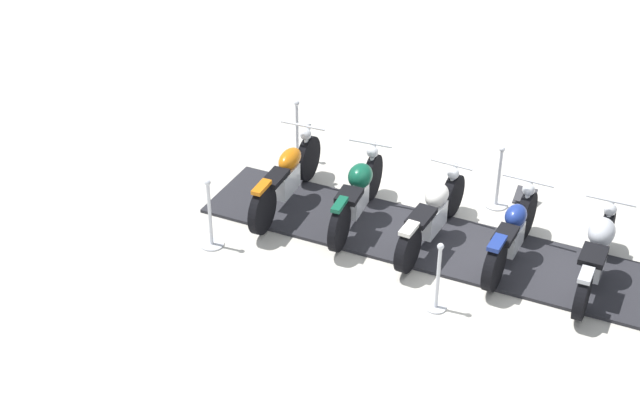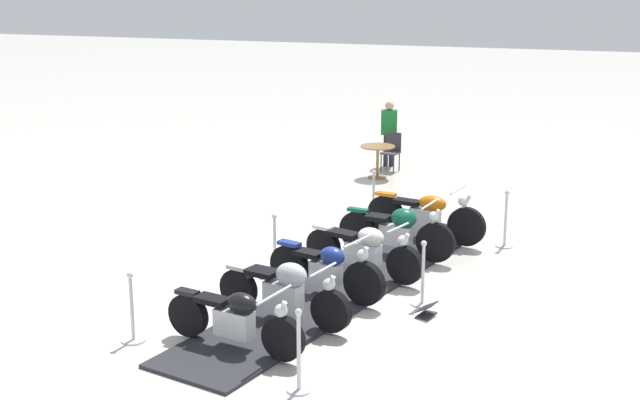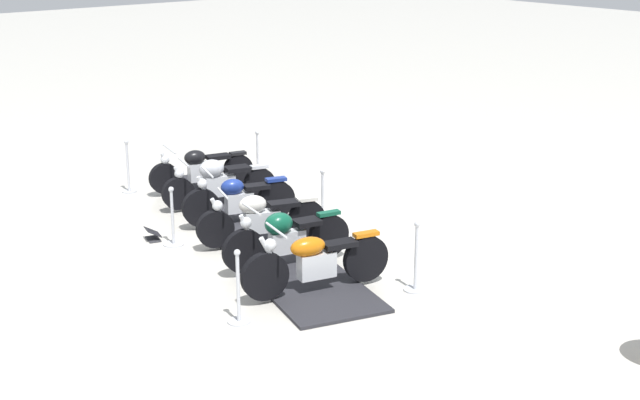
% 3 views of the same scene
% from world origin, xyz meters
% --- Properties ---
extents(ground_plane, '(80.00, 80.00, 0.00)m').
position_xyz_m(ground_plane, '(0.00, 0.00, 0.00)').
color(ground_plane, beige).
extents(display_platform, '(3.52, 8.07, 0.05)m').
position_xyz_m(display_platform, '(0.00, 0.00, 0.03)').
color(display_platform, '#28282D').
rests_on(display_platform, ground_plane).
extents(motorcycle_black, '(2.15, 0.85, 0.90)m').
position_xyz_m(motorcycle_black, '(-0.75, -2.79, 0.47)').
color(motorcycle_black, black).
rests_on(motorcycle_black, display_platform).
extents(motorcycle_chrome, '(2.20, 0.86, 0.91)m').
position_xyz_m(motorcycle_chrome, '(-0.43, -1.68, 0.51)').
color(motorcycle_chrome, black).
rests_on(motorcycle_chrome, display_platform).
extents(motorcycle_navy, '(2.04, 0.91, 1.00)m').
position_xyz_m(motorcycle_navy, '(-0.13, -0.56, 0.48)').
color(motorcycle_navy, black).
rests_on(motorcycle_navy, display_platform).
extents(motorcycle_cream, '(2.17, 0.95, 0.94)m').
position_xyz_m(motorcycle_cream, '(0.18, 0.55, 0.48)').
color(motorcycle_cream, black).
rests_on(motorcycle_cream, display_platform).
extents(motorcycle_forest, '(2.17, 0.71, 1.02)m').
position_xyz_m(motorcycle_forest, '(0.50, 1.66, 0.53)').
color(motorcycle_forest, black).
rests_on(motorcycle_forest, display_platform).
extents(motorcycle_copper, '(2.33, 0.84, 1.05)m').
position_xyz_m(motorcycle_copper, '(0.80, 2.77, 0.52)').
color(motorcycle_copper, black).
rests_on(motorcycle_copper, display_platform).
extents(stanchion_right_rear, '(0.33, 0.33, 1.07)m').
position_xyz_m(stanchion_right_rear, '(2.24, 2.89, 0.35)').
color(stanchion_right_rear, silver).
rests_on(stanchion_right_rear, ground_plane).
extents(stanchion_right_front, '(0.30, 0.30, 1.09)m').
position_xyz_m(stanchion_right_front, '(0.43, -3.64, 0.38)').
color(stanchion_right_front, silver).
rests_on(stanchion_right_front, ground_plane).
extents(stanchion_right_mid, '(0.36, 0.36, 1.03)m').
position_xyz_m(stanchion_right_mid, '(1.33, -0.37, 0.30)').
color(stanchion_right_mid, silver).
rests_on(stanchion_right_mid, ground_plane).
extents(stanchion_left_mid, '(0.28, 0.28, 1.02)m').
position_xyz_m(stanchion_left_mid, '(-1.33, 0.37, 0.37)').
color(stanchion_left_mid, silver).
rests_on(stanchion_left_mid, ground_plane).
extents(stanchion_left_front, '(0.34, 0.34, 1.02)m').
position_xyz_m(stanchion_left_front, '(-2.24, -2.89, 0.31)').
color(stanchion_left_front, silver).
rests_on(stanchion_left_front, ground_plane).
extents(stanchion_left_rear, '(0.35, 0.35, 1.09)m').
position_xyz_m(stanchion_left_rear, '(-0.43, 3.64, 0.33)').
color(stanchion_left_rear, silver).
rests_on(stanchion_left_rear, ground_plane).
extents(info_placard, '(0.32, 0.39, 0.22)m').
position_xyz_m(info_placard, '(1.48, -0.81, 0.07)').
color(info_placard, '#333338').
rests_on(info_placard, ground_plane).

